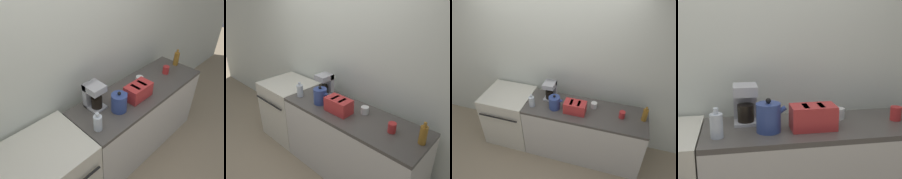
% 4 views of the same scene
% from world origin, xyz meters
% --- Properties ---
extents(ground_plane, '(12.00, 12.00, 0.00)m').
position_xyz_m(ground_plane, '(0.00, 0.00, 0.00)').
color(ground_plane, tan).
extents(wall_back, '(8.00, 0.05, 2.60)m').
position_xyz_m(wall_back, '(0.00, 0.73, 1.30)').
color(wall_back, silver).
rests_on(wall_back, ground_plane).
extents(stove, '(0.75, 0.71, 0.89)m').
position_xyz_m(stove, '(-0.64, 0.34, 0.46)').
color(stove, silver).
rests_on(stove, ground_plane).
extents(counter_block, '(1.77, 0.60, 0.89)m').
position_xyz_m(counter_block, '(0.63, 0.30, 0.45)').
color(counter_block, silver).
rests_on(counter_block, ground_plane).
extents(kettle, '(0.21, 0.16, 0.23)m').
position_xyz_m(kettle, '(0.19, 0.23, 0.99)').
color(kettle, '#33478C').
rests_on(kettle, counter_block).
extents(toaster, '(0.31, 0.18, 0.17)m').
position_xyz_m(toaster, '(0.50, 0.23, 0.98)').
color(toaster, red).
rests_on(toaster, counter_block).
extents(coffee_maker, '(0.17, 0.20, 0.28)m').
position_xyz_m(coffee_maker, '(0.05, 0.46, 1.04)').
color(coffee_maker, '#B7B7BC').
rests_on(coffee_maker, counter_block).
extents(bottle_amber, '(0.07, 0.07, 0.22)m').
position_xyz_m(bottle_amber, '(1.44, 0.34, 0.99)').
color(bottle_amber, '#9E6B23').
rests_on(bottle_amber, counter_block).
extents(bottle_clear, '(0.08, 0.08, 0.20)m').
position_xyz_m(bottle_clear, '(-0.14, 0.18, 0.97)').
color(bottle_clear, silver).
rests_on(bottle_clear, counter_block).
extents(cup_red, '(0.08, 0.08, 0.10)m').
position_xyz_m(cup_red, '(1.14, 0.30, 0.94)').
color(cup_red, red).
rests_on(cup_red, counter_block).
extents(cup_white, '(0.09, 0.09, 0.08)m').
position_xyz_m(cup_white, '(0.74, 0.41, 0.93)').
color(cup_white, white).
rests_on(cup_white, counter_block).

